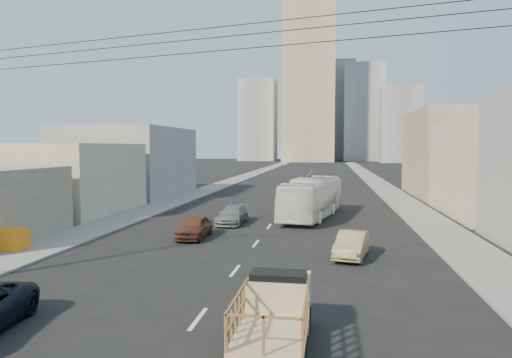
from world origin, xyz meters
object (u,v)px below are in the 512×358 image
(flatbed_pickup, at_px, (275,308))
(sedan_brown, at_px, (194,227))
(city_bus, at_px, (312,198))
(sedan_tan, at_px, (352,244))
(crate_stack, at_px, (9,239))
(sedan_grey, at_px, (232,215))

(flatbed_pickup, height_order, sedan_brown, flatbed_pickup)
(flatbed_pickup, bearing_deg, city_bus, 89.63)
(sedan_tan, bearing_deg, city_bus, 111.65)
(sedan_brown, xyz_separation_m, sedan_tan, (9.54, -3.57, -0.03))
(sedan_brown, distance_m, crate_stack, 10.36)
(city_bus, height_order, sedan_brown, city_bus)
(sedan_tan, relative_size, crate_stack, 2.23)
(flatbed_pickup, xyz_separation_m, crate_stack, (-15.76, 9.36, -0.40))
(flatbed_pickup, relative_size, crate_stack, 2.45)
(sedan_grey, xyz_separation_m, crate_stack, (-10.15, -10.82, 0.04))
(sedan_brown, height_order, sedan_grey, sedan_brown)
(sedan_tan, xyz_separation_m, crate_stack, (-18.44, -1.73, 0.03))
(sedan_grey, bearing_deg, flatbed_pickup, -73.59)
(city_bus, bearing_deg, sedan_tan, -68.01)
(flatbed_pickup, xyz_separation_m, city_bus, (0.16, 24.28, 0.52))
(sedan_grey, distance_m, crate_stack, 14.84)
(sedan_grey, bearing_deg, sedan_tan, -46.78)
(city_bus, distance_m, crate_stack, 21.84)
(city_bus, bearing_deg, crate_stack, -125.68)
(sedan_brown, relative_size, sedan_tan, 1.02)
(sedan_brown, relative_size, crate_stack, 2.26)
(flatbed_pickup, distance_m, sedan_grey, 20.95)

